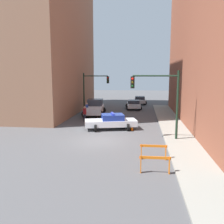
{
  "coord_description": "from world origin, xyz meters",
  "views": [
    {
      "loc": [
        3.24,
        -18.19,
        5.05
      ],
      "look_at": [
        0.33,
        5.81,
        1.36
      ],
      "focal_mm": 40.0,
      "sensor_mm": 36.0,
      "label": 1
    }
  ],
  "objects_px": {
    "pedestrian_corner": "(87,109)",
    "barrier_front": "(155,162)",
    "traffic_light_far": "(92,87)",
    "police_car": "(111,121)",
    "parked_car_mid": "(140,100)",
    "traffic_cone": "(132,127)",
    "traffic_light_near": "(162,94)",
    "barrier_mid": "(154,149)",
    "parked_car_near": "(134,104)",
    "pedestrian_crossing": "(85,114)",
    "white_truck": "(95,108)"
  },
  "relations": [
    {
      "from": "parked_car_mid",
      "to": "barrier_mid",
      "type": "xyz_separation_m",
      "value": [
        1.11,
        -27.91,
        -0.06
      ]
    },
    {
      "from": "pedestrian_crossing",
      "to": "barrier_front",
      "type": "relative_size",
      "value": 1.04
    },
    {
      "from": "white_truck",
      "to": "pedestrian_crossing",
      "type": "height_order",
      "value": "white_truck"
    },
    {
      "from": "police_car",
      "to": "parked_car_mid",
      "type": "bearing_deg",
      "value": -20.87
    },
    {
      "from": "parked_car_mid",
      "to": "barrier_mid",
      "type": "distance_m",
      "value": 27.93
    },
    {
      "from": "traffic_light_far",
      "to": "parked_car_near",
      "type": "relative_size",
      "value": 1.17
    },
    {
      "from": "pedestrian_crossing",
      "to": "parked_car_near",
      "type": "bearing_deg",
      "value": -170.21
    },
    {
      "from": "traffic_light_far",
      "to": "police_car",
      "type": "distance_m",
      "value": 10.84
    },
    {
      "from": "traffic_light_near",
      "to": "pedestrian_corner",
      "type": "distance_m",
      "value": 13.0
    },
    {
      "from": "traffic_light_near",
      "to": "traffic_light_far",
      "type": "relative_size",
      "value": 1.0
    },
    {
      "from": "traffic_light_near",
      "to": "parked_car_mid",
      "type": "height_order",
      "value": "traffic_light_near"
    },
    {
      "from": "pedestrian_corner",
      "to": "barrier_front",
      "type": "distance_m",
      "value": 18.13
    },
    {
      "from": "police_car",
      "to": "parked_car_mid",
      "type": "distance_m",
      "value": 20.16
    },
    {
      "from": "traffic_light_far",
      "to": "barrier_mid",
      "type": "bearing_deg",
      "value": -67.67
    },
    {
      "from": "pedestrian_corner",
      "to": "barrier_mid",
      "type": "xyz_separation_m",
      "value": [
        7.28,
        -14.5,
        -0.24
      ]
    },
    {
      "from": "barrier_front",
      "to": "traffic_cone",
      "type": "xyz_separation_m",
      "value": [
        -1.58,
        9.62,
        -0.3
      ]
    },
    {
      "from": "barrier_mid",
      "to": "pedestrian_crossing",
      "type": "bearing_deg",
      "value": 121.18
    },
    {
      "from": "barrier_front",
      "to": "traffic_cone",
      "type": "height_order",
      "value": "barrier_front"
    },
    {
      "from": "traffic_light_far",
      "to": "parked_car_mid",
      "type": "relative_size",
      "value": 1.19
    },
    {
      "from": "barrier_front",
      "to": "barrier_mid",
      "type": "relative_size",
      "value": 1.0
    },
    {
      "from": "traffic_light_near",
      "to": "parked_car_near",
      "type": "relative_size",
      "value": 1.17
    },
    {
      "from": "traffic_light_near",
      "to": "parked_car_near",
      "type": "xyz_separation_m",
      "value": [
        -2.71,
        17.03,
        -2.86
      ]
    },
    {
      "from": "white_truck",
      "to": "pedestrian_corner",
      "type": "xyz_separation_m",
      "value": [
        -0.71,
        -1.17,
        -0.04
      ]
    },
    {
      "from": "pedestrian_corner",
      "to": "barrier_mid",
      "type": "relative_size",
      "value": 1.04
    },
    {
      "from": "traffic_light_near",
      "to": "pedestrian_crossing",
      "type": "bearing_deg",
      "value": 138.92
    },
    {
      "from": "white_truck",
      "to": "barrier_front",
      "type": "bearing_deg",
      "value": -74.4
    },
    {
      "from": "police_car",
      "to": "pedestrian_corner",
      "type": "bearing_deg",
      "value": 15.62
    },
    {
      "from": "white_truck",
      "to": "parked_car_near",
      "type": "relative_size",
      "value": 1.25
    },
    {
      "from": "parked_car_mid",
      "to": "barrier_front",
      "type": "height_order",
      "value": "parked_car_mid"
    },
    {
      "from": "white_truck",
      "to": "pedestrian_crossing",
      "type": "relative_size",
      "value": 3.34
    },
    {
      "from": "pedestrian_corner",
      "to": "traffic_light_far",
      "type": "bearing_deg",
      "value": 60.88
    },
    {
      "from": "white_truck",
      "to": "barrier_front",
      "type": "xyz_separation_m",
      "value": [
        6.55,
        -17.78,
        -0.29
      ]
    },
    {
      "from": "parked_car_near",
      "to": "parked_car_mid",
      "type": "xyz_separation_m",
      "value": [
        0.85,
        6.24,
        0.0
      ]
    },
    {
      "from": "traffic_light_far",
      "to": "barrier_mid",
      "type": "relative_size",
      "value": 3.25
    },
    {
      "from": "traffic_light_far",
      "to": "barrier_mid",
      "type": "distance_m",
      "value": 19.34
    },
    {
      "from": "traffic_light_near",
      "to": "police_car",
      "type": "xyz_separation_m",
      "value": [
        -4.28,
        3.26,
        -2.81
      ]
    },
    {
      "from": "police_car",
      "to": "white_truck",
      "type": "bearing_deg",
      "value": 7.39
    },
    {
      "from": "traffic_light_far",
      "to": "parked_car_mid",
      "type": "xyz_separation_m",
      "value": [
        6.17,
        10.21,
        -2.72
      ]
    },
    {
      "from": "traffic_light_far",
      "to": "parked_car_mid",
      "type": "bearing_deg",
      "value": 58.85
    },
    {
      "from": "parked_car_near",
      "to": "pedestrian_crossing",
      "type": "distance_m",
      "value": 11.52
    },
    {
      "from": "traffic_light_near",
      "to": "pedestrian_corner",
      "type": "xyz_separation_m",
      "value": [
        -8.03,
        9.86,
        -2.67
      ]
    },
    {
      "from": "police_car",
      "to": "traffic_cone",
      "type": "xyz_separation_m",
      "value": [
        1.92,
        -0.38,
        -0.41
      ]
    },
    {
      "from": "barrier_mid",
      "to": "pedestrian_corner",
      "type": "bearing_deg",
      "value": 116.65
    },
    {
      "from": "police_car",
      "to": "traffic_light_far",
      "type": "bearing_deg",
      "value": 6.93
    },
    {
      "from": "traffic_light_near",
      "to": "barrier_mid",
      "type": "xyz_separation_m",
      "value": [
        -0.76,
        -4.63,
        -2.91
      ]
    },
    {
      "from": "traffic_light_far",
      "to": "police_car",
      "type": "relative_size",
      "value": 1.04
    },
    {
      "from": "parked_car_mid",
      "to": "pedestrian_crossing",
      "type": "height_order",
      "value": "pedestrian_crossing"
    },
    {
      "from": "traffic_cone",
      "to": "traffic_light_near",
      "type": "bearing_deg",
      "value": -50.67
    },
    {
      "from": "police_car",
      "to": "barrier_mid",
      "type": "relative_size",
      "value": 3.13
    },
    {
      "from": "police_car",
      "to": "white_truck",
      "type": "xyz_separation_m",
      "value": [
        -3.05,
        7.78,
        0.18
      ]
    }
  ]
}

